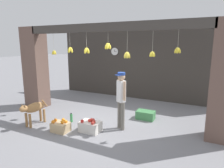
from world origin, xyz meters
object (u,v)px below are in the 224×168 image
shopkeeper (121,97)px  fruit_crate_apples (90,126)px  fruit_crate_oranges (61,126)px  dog (34,109)px  wall_clock (115,51)px  water_bottle (71,118)px  produce_box_green (145,115)px

shopkeeper → fruit_crate_apples: size_ratio=2.90×
fruit_crate_oranges → shopkeeper: bearing=31.9°
shopkeeper → fruit_crate_apples: (-0.67, -0.52, -0.77)m
fruit_crate_apples → shopkeeper: bearing=37.7°
dog → fruit_crate_oranges: dog is taller
fruit_crate_oranges → wall_clock: wall_clock is taller
fruit_crate_oranges → dog: bearing=179.0°
shopkeeper → wall_clock: size_ratio=4.64×
water_bottle → wall_clock: size_ratio=0.82×
shopkeeper → water_bottle: shopkeeper is taller
fruit_crate_oranges → wall_clock: bearing=94.6°
dog → water_bottle: bearing=131.3°
water_bottle → dog: bearing=-142.1°
wall_clock → produce_box_green: bearing=-45.9°
dog → shopkeeper: bearing=113.2°
dog → water_bottle: 1.11m
fruit_crate_oranges → produce_box_green: bearing=46.6°
produce_box_green → wall_clock: 3.55m
fruit_crate_apples → wall_clock: (-1.04, 3.71, 1.83)m
fruit_crate_apples → wall_clock: wall_clock is taller
dog → shopkeeper: 2.55m
fruit_crate_oranges → water_bottle: 0.68m
water_bottle → wall_clock: (-0.17, 3.39, 1.85)m
fruit_crate_oranges → produce_box_green: size_ratio=0.82×
water_bottle → fruit_crate_oranges: bearing=-77.3°
produce_box_green → wall_clock: bearing=134.1°
fruit_crate_oranges → fruit_crate_apples: size_ratio=0.83×
fruit_crate_oranges → fruit_crate_apples: fruit_crate_apples is taller
fruit_crate_apples → water_bottle: 0.92m
shopkeeper → water_bottle: 1.74m
dog → shopkeeper: shopkeeper is taller
produce_box_green → water_bottle: bearing=-147.6°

